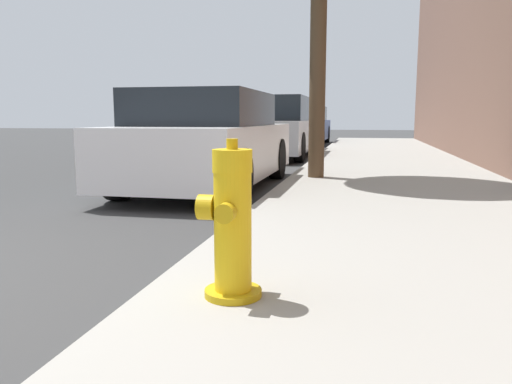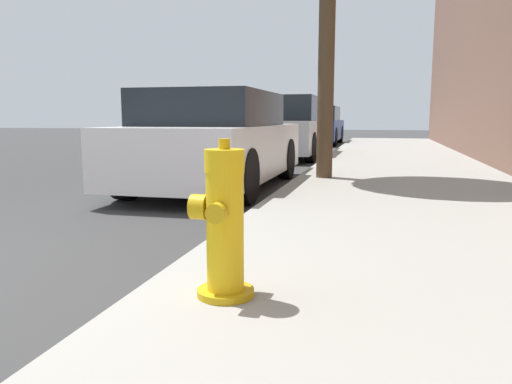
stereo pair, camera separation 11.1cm
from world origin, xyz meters
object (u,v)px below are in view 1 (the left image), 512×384
(parked_car_near, at_px, (208,142))
(parked_car_far, at_px, (303,126))
(fire_hydrant, at_px, (232,226))
(parked_car_mid, at_px, (276,128))

(parked_car_near, relative_size, parked_car_far, 0.95)
(fire_hydrant, relative_size, parked_car_near, 0.19)
(fire_hydrant, height_order, parked_car_near, parked_car_near)
(fire_hydrant, distance_m, parked_car_far, 16.81)
(fire_hydrant, xyz_separation_m, parked_car_near, (-1.54, 4.49, 0.18))
(parked_car_near, distance_m, parked_car_mid, 5.73)
(parked_car_near, bearing_deg, parked_car_far, 90.61)
(parked_car_far, bearing_deg, parked_car_mid, -89.16)
(parked_car_near, height_order, parked_car_mid, parked_car_mid)
(parked_car_mid, xyz_separation_m, parked_car_far, (-0.10, 6.51, -0.04))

